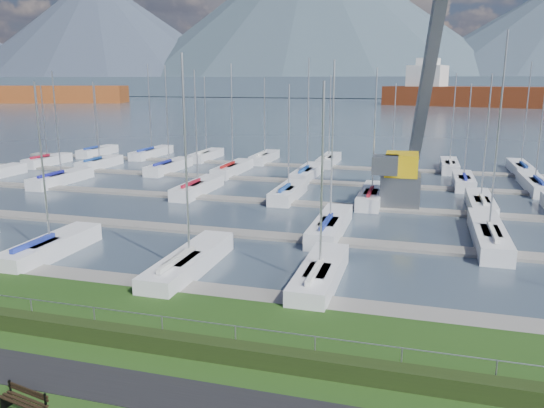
% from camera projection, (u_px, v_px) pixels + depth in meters
% --- Properties ---
extents(path, '(160.00, 2.00, 0.04)m').
position_uv_depth(path, '(148.00, 391.00, 17.53)').
color(path, black).
rests_on(path, grass).
extents(water, '(800.00, 540.00, 0.20)m').
position_uv_depth(water, '(408.00, 102.00, 263.93)').
color(water, '#3E4C5A').
extents(hedge, '(80.00, 0.70, 0.70)m').
position_uv_depth(hedge, '(182.00, 345.00, 19.89)').
color(hedge, '#202F11').
rests_on(hedge, grass).
extents(fence, '(80.00, 0.04, 0.04)m').
position_uv_depth(fence, '(186.00, 320.00, 20.07)').
color(fence, gray).
rests_on(fence, grass).
extents(foothill, '(900.00, 80.00, 12.00)m').
position_uv_depth(foothill, '(412.00, 87.00, 328.03)').
color(foothill, '#465667').
rests_on(foothill, water).
extents(mountains, '(1190.00, 360.00, 115.00)m').
position_uv_depth(mountains, '(428.00, 29.00, 386.68)').
color(mountains, '#48516A').
rests_on(mountains, water).
extents(docks, '(90.00, 41.60, 0.25)m').
position_uv_depth(docks, '(317.00, 205.00, 44.74)').
color(docks, gray).
rests_on(docks, water).
extents(bench_left, '(1.85, 0.77, 0.85)m').
position_uv_depth(bench_left, '(24.00, 401.00, 16.28)').
color(bench_left, black).
rests_on(bench_left, grass).
extents(crane, '(5.61, 13.22, 22.35)m').
position_uv_depth(crane, '(409.00, 138.00, 44.17)').
color(crane, slate).
rests_on(crane, water).
extents(cargo_ship_west, '(84.17, 42.00, 21.50)m').
position_uv_depth(cargo_ship_west, '(26.00, 94.00, 247.10)').
color(cargo_ship_west, brown).
rests_on(cargo_ship_west, water).
extents(cargo_ship_mid, '(109.63, 47.76, 21.50)m').
position_uv_depth(cargo_ship_mid, '(512.00, 97.00, 206.34)').
color(cargo_ship_mid, maroon).
rests_on(cargo_ship_mid, water).
extents(sailboat_fleet, '(75.78, 50.36, 13.56)m').
position_uv_depth(sailboat_fleet, '(308.00, 132.00, 47.57)').
color(sailboat_fleet, navy).
rests_on(sailboat_fleet, water).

